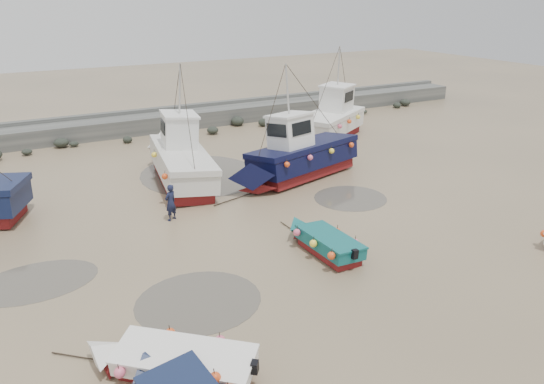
{
  "coord_description": "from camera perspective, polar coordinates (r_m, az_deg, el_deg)",
  "views": [
    {
      "loc": [
        -8.94,
        -15.92,
        9.68
      ],
      "look_at": [
        1.47,
        3.29,
        1.4
      ],
      "focal_mm": 35.0,
      "sensor_mm": 36.0,
      "label": 1
    }
  ],
  "objects": [
    {
      "name": "puddle_b",
      "position": [
        26.8,
        8.42,
        -0.65
      ],
      "size": [
        3.67,
        3.67,
        0.01
      ],
      "primitive_type": "cylinder",
      "color": "#4F4A41",
      "rests_on": "ground"
    },
    {
      "name": "ground",
      "position": [
        20.67,
        0.77,
        -7.17
      ],
      "size": [
        120.0,
        120.0,
        0.0
      ],
      "primitive_type": "plane",
      "color": "#937C5C",
      "rests_on": "ground"
    },
    {
      "name": "person",
      "position": [
        24.45,
        -10.72,
        -2.96
      ],
      "size": [
        0.74,
        0.65,
        1.69
      ],
      "primitive_type": "imported",
      "rotation": [
        0.0,
        0.0,
        3.64
      ],
      "color": "#151933",
      "rests_on": "ground"
    },
    {
      "name": "cabin_boat_1",
      "position": [
        29.0,
        -10.05,
        3.7
      ],
      "size": [
        3.88,
        10.44,
        6.22
      ],
      "rotation": [
        0.0,
        0.0,
        -0.16
      ],
      "color": "maroon",
      "rests_on": "ground"
    },
    {
      "name": "cabin_boat_3",
      "position": [
        37.9,
        6.68,
        7.96
      ],
      "size": [
        8.6,
        6.01,
        6.22
      ],
      "rotation": [
        0.0,
        0.0,
        -1.03
      ],
      "color": "maroon",
      "rests_on": "ground"
    },
    {
      "name": "dinghy_2",
      "position": [
        21.03,
        5.55,
        -5.04
      ],
      "size": [
        1.92,
        5.21,
        1.43
      ],
      "rotation": [
        0.0,
        0.0,
        0.03
      ],
      "color": "maroon",
      "rests_on": "ground"
    },
    {
      "name": "dinghy_0",
      "position": [
        15.04,
        -10.62,
        -17.07
      ],
      "size": [
        4.96,
        4.5,
        1.43
      ],
      "rotation": [
        0.0,
        0.0,
        0.85
      ],
      "color": "maroon",
      "rests_on": "ground"
    },
    {
      "name": "puddle_d",
      "position": [
        30.21,
        -7.69,
        1.88
      ],
      "size": [
        6.68,
        6.68,
        0.01
      ],
      "primitive_type": "cylinder",
      "color": "#4F4A41",
      "rests_on": "ground"
    },
    {
      "name": "puddle_a",
      "position": [
        18.22,
        -7.92,
        -11.55
      ],
      "size": [
        4.26,
        4.26,
        0.01
      ],
      "primitive_type": "cylinder",
      "color": "#4F4A41",
      "rests_on": "ground"
    },
    {
      "name": "cabin_boat_2",
      "position": [
        28.84,
        2.76,
        3.94
      ],
      "size": [
        9.76,
        4.45,
        6.22
      ],
      "rotation": [
        0.0,
        0.0,
        1.84
      ],
      "color": "maroon",
      "rests_on": "ground"
    },
    {
      "name": "seawall",
      "position": [
        40.0,
        -14.82,
        6.99
      ],
      "size": [
        60.0,
        4.92,
        1.5
      ],
      "color": "#61615C",
      "rests_on": "ground"
    },
    {
      "name": "puddle_c",
      "position": [
        20.9,
        -24.1,
        -8.81
      ],
      "size": [
        4.33,
        4.33,
        0.01
      ],
      "primitive_type": "cylinder",
      "color": "#4F4A41",
      "rests_on": "ground"
    }
  ]
}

